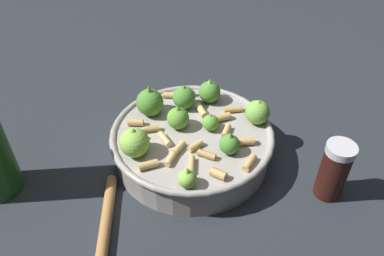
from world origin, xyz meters
TOP-DOWN VIEW (x-y plane):
  - ground_plane at (0.00, 0.00)m, footprint 2.40×2.40m
  - cooking_pan at (0.00, 0.00)m, footprint 0.26×0.26m
  - pepper_shaker at (-0.18, -0.13)m, footprint 0.04×0.04m
  - wooden_spoon at (-0.09, 0.20)m, footprint 0.20×0.13m

SIDE VIEW (x-z plane):
  - ground_plane at x=0.00m, z-range 0.00..0.00m
  - wooden_spoon at x=-0.09m, z-range 0.00..0.02m
  - cooking_pan at x=0.00m, z-range -0.02..0.09m
  - pepper_shaker at x=-0.18m, z-range 0.00..0.10m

